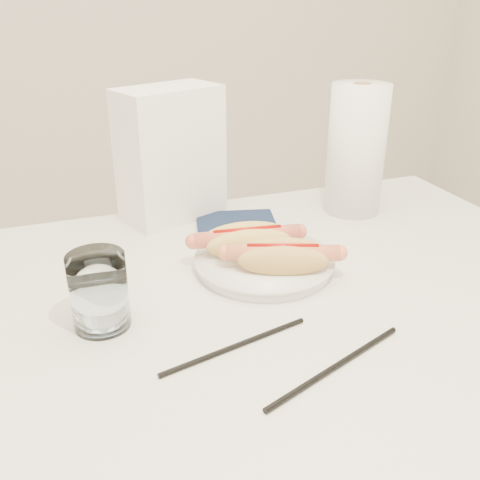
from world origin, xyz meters
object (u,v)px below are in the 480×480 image
object	(u,v)px
water_glass	(99,291)
napkin_box	(171,155)
table	(245,329)
hotdog_left	(247,240)
hotdog_right	(282,257)
plate	(264,264)
paper_towel_roll	(356,150)

from	to	relation	value
water_glass	napkin_box	world-z (taller)	napkin_box
table	napkin_box	size ratio (longest dim) A/B	4.62
hotdog_left	water_glass	size ratio (longest dim) A/B	1.69
table	hotdog_right	xyz separation A→B (m)	(0.07, 0.03, 0.10)
hotdog_left	hotdog_right	distance (m)	0.08
hotdog_right	plate	bearing A→B (deg)	125.36
plate	paper_towel_roll	world-z (taller)	paper_towel_roll
plate	water_glass	xyz separation A→B (m)	(-0.27, -0.08, 0.05)
hotdog_left	napkin_box	distance (m)	0.27
paper_towel_roll	table	bearing A→B (deg)	-142.59
plate	napkin_box	world-z (taller)	napkin_box
table	water_glass	xyz separation A→B (m)	(-0.21, -0.00, 0.11)
hotdog_right	water_glass	xyz separation A→B (m)	(-0.29, -0.03, 0.01)
hotdog_right	napkin_box	distance (m)	0.35
hotdog_left	water_glass	world-z (taller)	water_glass
napkin_box	paper_towel_roll	xyz separation A→B (m)	(0.36, -0.09, 0.00)
table	hotdog_left	world-z (taller)	hotdog_left
hotdog_right	napkin_box	world-z (taller)	napkin_box
table	hotdog_right	size ratio (longest dim) A/B	6.80
hotdog_right	napkin_box	bearing A→B (deg)	127.61
table	hotdog_left	xyz separation A→B (m)	(0.04, 0.10, 0.10)
table	plate	size ratio (longest dim) A/B	5.33
hotdog_right	hotdog_left	bearing A→B (deg)	132.80
table	water_glass	bearing A→B (deg)	-178.81
plate	hotdog_right	xyz separation A→B (m)	(0.01, -0.05, 0.03)
plate	napkin_box	bearing A→B (deg)	107.56
plate	hotdog_left	distance (m)	0.05
hotdog_left	napkin_box	size ratio (longest dim) A/B	0.71
table	hotdog_left	bearing A→B (deg)	67.67
hotdog_right	paper_towel_roll	size ratio (longest dim) A/B	0.68
table	hotdog_left	distance (m)	0.15
hotdog_left	water_glass	bearing A→B (deg)	-149.57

